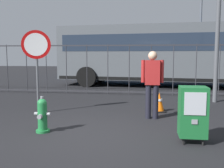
{
  "coord_description": "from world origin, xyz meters",
  "views": [
    {
      "loc": [
        1.08,
        -4.84,
        1.58
      ],
      "look_at": [
        0.3,
        1.2,
        0.9
      ],
      "focal_mm": 41.97,
      "sensor_mm": 36.0,
      "label": 1
    }
  ],
  "objects_px": {
    "stop_sign": "(37,54)",
    "traffic_cone": "(159,102)",
    "newspaper_box_primary": "(193,112)",
    "pedestrian": "(152,81)",
    "street_light_near_right": "(201,13)",
    "fire_hydrant": "(42,115)",
    "bus_near": "(164,52)",
    "bus_far": "(156,53)"
  },
  "relations": [
    {
      "from": "stop_sign",
      "to": "street_light_near_right",
      "type": "distance_m",
      "value": 13.65
    },
    {
      "from": "street_light_near_right",
      "to": "pedestrian",
      "type": "bearing_deg",
      "value": -106.03
    },
    {
      "from": "fire_hydrant",
      "to": "traffic_cone",
      "type": "relative_size",
      "value": 1.41
    },
    {
      "from": "pedestrian",
      "to": "traffic_cone",
      "type": "height_order",
      "value": "pedestrian"
    },
    {
      "from": "newspaper_box_primary",
      "to": "traffic_cone",
      "type": "relative_size",
      "value": 1.92
    },
    {
      "from": "pedestrian",
      "to": "traffic_cone",
      "type": "xyz_separation_m",
      "value": [
        0.22,
        0.84,
        -0.69
      ]
    },
    {
      "from": "fire_hydrant",
      "to": "bus_far",
      "type": "relative_size",
      "value": 0.07
    },
    {
      "from": "pedestrian",
      "to": "street_light_near_right",
      "type": "xyz_separation_m",
      "value": [
        3.42,
        11.92,
        3.37
      ]
    },
    {
      "from": "bus_near",
      "to": "bus_far",
      "type": "bearing_deg",
      "value": 99.61
    },
    {
      "from": "traffic_cone",
      "to": "bus_near",
      "type": "xyz_separation_m",
      "value": [
        0.53,
        6.07,
        1.45
      ]
    },
    {
      "from": "bus_far",
      "to": "stop_sign",
      "type": "bearing_deg",
      "value": -101.01
    },
    {
      "from": "stop_sign",
      "to": "street_light_near_right",
      "type": "bearing_deg",
      "value": 61.05
    },
    {
      "from": "fire_hydrant",
      "to": "bus_near",
      "type": "height_order",
      "value": "bus_near"
    },
    {
      "from": "fire_hydrant",
      "to": "newspaper_box_primary",
      "type": "height_order",
      "value": "newspaper_box_primary"
    },
    {
      "from": "bus_far",
      "to": "fire_hydrant",
      "type": "bearing_deg",
      "value": -95.63
    },
    {
      "from": "newspaper_box_primary",
      "to": "street_light_near_right",
      "type": "bearing_deg",
      "value": 78.64
    },
    {
      "from": "stop_sign",
      "to": "street_light_near_right",
      "type": "relative_size",
      "value": 0.3
    },
    {
      "from": "fire_hydrant",
      "to": "traffic_cone",
      "type": "height_order",
      "value": "fire_hydrant"
    },
    {
      "from": "fire_hydrant",
      "to": "newspaper_box_primary",
      "type": "relative_size",
      "value": 0.73
    },
    {
      "from": "stop_sign",
      "to": "traffic_cone",
      "type": "xyz_separation_m",
      "value": [
        3.27,
        0.63,
        -1.34
      ]
    },
    {
      "from": "fire_hydrant",
      "to": "stop_sign",
      "type": "height_order",
      "value": "stop_sign"
    },
    {
      "from": "pedestrian",
      "to": "traffic_cone",
      "type": "relative_size",
      "value": 3.15
    },
    {
      "from": "pedestrian",
      "to": "bus_far",
      "type": "bearing_deg",
      "value": 87.52
    },
    {
      "from": "newspaper_box_primary",
      "to": "pedestrian",
      "type": "bearing_deg",
      "value": 111.58
    },
    {
      "from": "newspaper_box_primary",
      "to": "traffic_cone",
      "type": "xyz_separation_m",
      "value": [
        -0.46,
        2.57,
        -0.31
      ]
    },
    {
      "from": "newspaper_box_primary",
      "to": "traffic_cone",
      "type": "height_order",
      "value": "newspaper_box_primary"
    },
    {
      "from": "stop_sign",
      "to": "traffic_cone",
      "type": "height_order",
      "value": "stop_sign"
    },
    {
      "from": "fire_hydrant",
      "to": "bus_far",
      "type": "xyz_separation_m",
      "value": [
        2.75,
        13.15,
        1.36
      ]
    },
    {
      "from": "stop_sign",
      "to": "pedestrian",
      "type": "bearing_deg",
      "value": -3.95
    },
    {
      "from": "fire_hydrant",
      "to": "bus_far",
      "type": "height_order",
      "value": "bus_far"
    },
    {
      "from": "bus_near",
      "to": "bus_far",
      "type": "distance_m",
      "value": 4.79
    },
    {
      "from": "bus_far",
      "to": "street_light_near_right",
      "type": "distance_m",
      "value": 3.92
    },
    {
      "from": "traffic_cone",
      "to": "bus_near",
      "type": "relative_size",
      "value": 0.05
    },
    {
      "from": "stop_sign",
      "to": "traffic_cone",
      "type": "relative_size",
      "value": 4.21
    },
    {
      "from": "fire_hydrant",
      "to": "bus_far",
      "type": "bearing_deg",
      "value": 78.17
    },
    {
      "from": "traffic_cone",
      "to": "bus_far",
      "type": "distance_m",
      "value": 10.95
    },
    {
      "from": "newspaper_box_primary",
      "to": "bus_near",
      "type": "xyz_separation_m",
      "value": [
        0.07,
        8.63,
        1.14
      ]
    },
    {
      "from": "fire_hydrant",
      "to": "pedestrian",
      "type": "xyz_separation_m",
      "value": [
        2.25,
        1.45,
        0.6
      ]
    },
    {
      "from": "fire_hydrant",
      "to": "traffic_cone",
      "type": "xyz_separation_m",
      "value": [
        2.47,
        2.3,
        -0.09
      ]
    },
    {
      "from": "fire_hydrant",
      "to": "stop_sign",
      "type": "relative_size",
      "value": 0.33
    },
    {
      "from": "stop_sign",
      "to": "bus_far",
      "type": "relative_size",
      "value": 0.21
    },
    {
      "from": "traffic_cone",
      "to": "street_light_near_right",
      "type": "xyz_separation_m",
      "value": [
        3.2,
        11.08,
        4.06
      ]
    }
  ]
}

